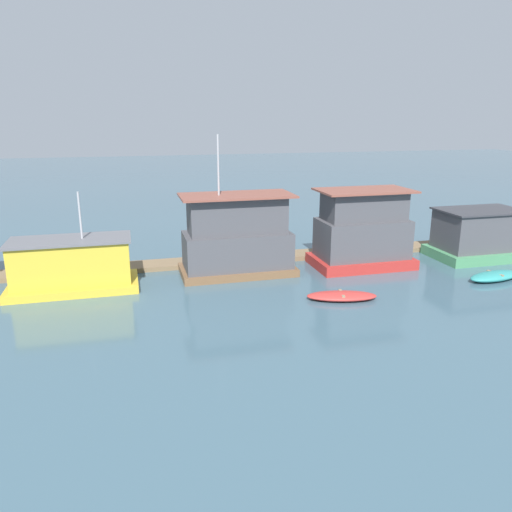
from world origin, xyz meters
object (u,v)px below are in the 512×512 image
dinghy_red (342,296)px  dinghy_teal (495,276)px  houseboat_brown (237,238)px  houseboat_yellow (72,266)px  mooring_post_far_right (391,243)px  houseboat_green (478,235)px  houseboat_red (362,232)px

dinghy_red → dinghy_teal: size_ratio=1.03×
houseboat_brown → houseboat_yellow: bearing=-176.3°
houseboat_yellow → dinghy_teal: houseboat_yellow is taller
dinghy_teal → mooring_post_far_right: size_ratio=2.07×
houseboat_green → mooring_post_far_right: (-5.66, 2.01, -0.68)m
houseboat_brown → dinghy_red: bearing=-53.6°
houseboat_green → mooring_post_far_right: houseboat_green is taller
houseboat_green → mooring_post_far_right: size_ratio=3.31×
houseboat_green → dinghy_teal: houseboat_green is taller
houseboat_green → dinghy_teal: size_ratio=1.60×
dinghy_teal → mooring_post_far_right: (-3.41, 6.69, 0.69)m
houseboat_red → mooring_post_far_right: size_ratio=3.41×
mooring_post_far_right → dinghy_red: bearing=-133.5°
houseboat_yellow → mooring_post_far_right: size_ratio=3.80×
dinghy_teal → dinghy_red: bearing=-175.8°
houseboat_brown → dinghy_teal: bearing=-19.6°
dinghy_teal → houseboat_red: bearing=143.6°
houseboat_green → dinghy_teal: bearing=-115.7°
houseboat_green → dinghy_red: 13.93m
houseboat_brown → dinghy_red: (4.50, -6.10, -2.08)m
houseboat_brown → houseboat_green: bearing=-2.2°
houseboat_red → houseboat_green: (8.86, -0.19, -0.67)m
houseboat_brown → mooring_post_far_right: 11.73m
houseboat_yellow → houseboat_red: bearing=0.5°
houseboat_yellow → dinghy_red: size_ratio=1.78×
houseboat_red → houseboat_brown: bearing=176.8°
houseboat_red → houseboat_green: 8.89m
houseboat_yellow → houseboat_brown: houseboat_brown is taller
dinghy_red → mooring_post_far_right: (7.08, 7.45, 0.74)m
houseboat_yellow → houseboat_green: 27.08m
houseboat_yellow → houseboat_green: houseboat_yellow is taller
houseboat_red → houseboat_green: size_ratio=1.03×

